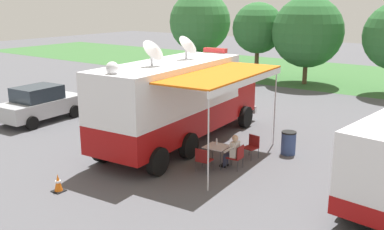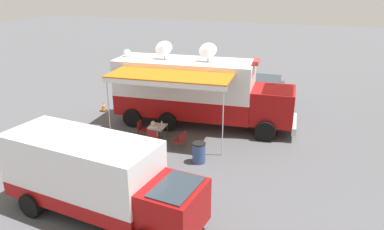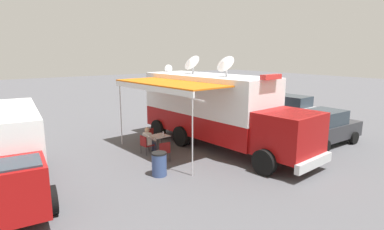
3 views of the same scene
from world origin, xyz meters
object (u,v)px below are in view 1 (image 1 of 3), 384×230
at_px(traffic_cone, 58,183).
at_px(car_behind_truck, 40,104).
at_px(folding_chair_spare_by_truck, 252,145).
at_px(trash_bin, 288,143).
at_px(water_bottle, 217,142).
at_px(car_far_corner, 144,98).
at_px(command_truck, 180,98).
at_px(folding_chair_at_table, 237,155).
at_px(folding_chair_beside_table, 203,158).
at_px(folding_table, 217,148).
at_px(seated_responder, 233,151).

bearing_deg(traffic_cone, car_behind_truck, 147.83).
height_order(folding_chair_spare_by_truck, trash_bin, trash_bin).
bearing_deg(water_bottle, car_far_corner, 151.41).
bearing_deg(car_behind_truck, car_far_corner, 51.94).
distance_m(command_truck, folding_chair_spare_by_truck, 3.53).
distance_m(car_behind_truck, car_far_corner, 5.17).
height_order(folding_chair_at_table, folding_chair_beside_table, same).
height_order(folding_chair_beside_table, traffic_cone, folding_chair_beside_table).
bearing_deg(car_far_corner, car_behind_truck, -128.06).
relative_size(folding_table, folding_chair_spare_by_truck, 0.99).
bearing_deg(folding_chair_spare_by_truck, trash_bin, 51.99).
distance_m(command_truck, seated_responder, 3.60).
bearing_deg(folding_table, folding_chair_at_table, 8.41).
bearing_deg(folding_chair_beside_table, car_far_corner, 145.85).
distance_m(seated_responder, traffic_cone, 5.99).
bearing_deg(traffic_cone, folding_chair_beside_table, 55.57).
xyz_separation_m(folding_chair_at_table, folding_chair_beside_table, (-0.80, -0.97, 0.00)).
bearing_deg(traffic_cone, water_bottle, 62.42).
xyz_separation_m(water_bottle, folding_chair_at_table, (0.92, -0.05, -0.32)).
relative_size(folding_table, folding_chair_at_table, 0.99).
bearing_deg(command_truck, trash_bin, 19.66).
bearing_deg(folding_chair_at_table, folding_chair_beside_table, -129.51).
distance_m(command_truck, folding_table, 3.10).
xyz_separation_m(traffic_cone, car_far_corner, (-4.44, 8.87, 0.60)).
relative_size(folding_chair_beside_table, seated_responder, 0.70).
height_order(water_bottle, traffic_cone, water_bottle).
relative_size(car_behind_truck, car_far_corner, 1.02).
relative_size(seated_responder, trash_bin, 1.37).
relative_size(folding_table, folding_chair_beside_table, 0.99).
bearing_deg(traffic_cone, folding_chair_at_table, 54.53).
bearing_deg(command_truck, seated_responder, -18.79).
bearing_deg(trash_bin, command_truck, -160.34).
xyz_separation_m(command_truck, car_behind_truck, (-7.80, -1.24, -1.07)).
bearing_deg(trash_bin, car_behind_truck, -167.17).
bearing_deg(folding_chair_beside_table, water_bottle, 96.64).
xyz_separation_m(water_bottle, seated_responder, (0.73, -0.07, -0.18)).
xyz_separation_m(command_truck, traffic_cone, (-0.17, -6.03, -1.67)).
bearing_deg(trash_bin, traffic_cone, -119.91).
bearing_deg(car_far_corner, traffic_cone, -63.42).
bearing_deg(water_bottle, seated_responder, -5.42).
bearing_deg(car_behind_truck, folding_chair_spare_by_truck, 7.85).
xyz_separation_m(command_truck, folding_chair_spare_by_truck, (3.21, 0.28, -1.43)).
height_order(folding_chair_beside_table, trash_bin, trash_bin).
distance_m(seated_responder, car_far_corner, 8.72).
bearing_deg(folding_chair_beside_table, car_behind_truck, 175.60).
relative_size(seated_responder, car_far_corner, 0.30).
height_order(folding_chair_spare_by_truck, car_far_corner, car_far_corner).
height_order(folding_table, car_behind_truck, car_behind_truck).
bearing_deg(folding_chair_at_table, folding_table, -171.59).
bearing_deg(folding_chair_at_table, water_bottle, 176.61).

